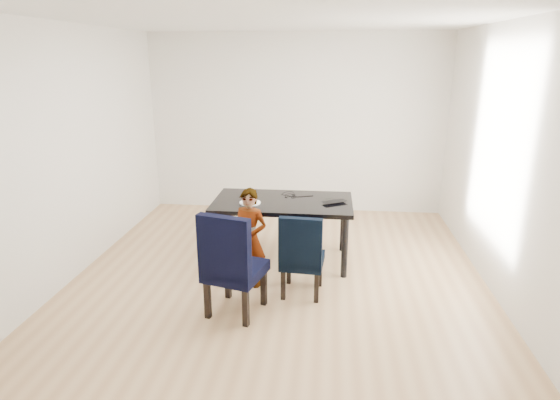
# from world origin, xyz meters

# --- Properties ---
(floor) EXTENTS (4.50, 5.00, 0.01)m
(floor) POSITION_xyz_m (0.00, 0.00, -0.01)
(floor) COLOR tan
(floor) RESTS_ON ground
(ceiling) EXTENTS (4.50, 5.00, 0.01)m
(ceiling) POSITION_xyz_m (0.00, 0.00, 2.71)
(ceiling) COLOR white
(ceiling) RESTS_ON wall_back
(wall_back) EXTENTS (4.50, 0.01, 2.70)m
(wall_back) POSITION_xyz_m (0.00, 2.50, 1.35)
(wall_back) COLOR white
(wall_back) RESTS_ON ground
(wall_front) EXTENTS (4.50, 0.01, 2.70)m
(wall_front) POSITION_xyz_m (0.00, -2.50, 1.35)
(wall_front) COLOR silver
(wall_front) RESTS_ON ground
(wall_left) EXTENTS (0.01, 5.00, 2.70)m
(wall_left) POSITION_xyz_m (-2.25, 0.00, 1.35)
(wall_left) COLOR white
(wall_left) RESTS_ON ground
(wall_right) EXTENTS (0.01, 5.00, 2.70)m
(wall_right) POSITION_xyz_m (2.25, 0.00, 1.35)
(wall_right) COLOR silver
(wall_right) RESTS_ON ground
(dining_table) EXTENTS (1.60, 0.90, 0.75)m
(dining_table) POSITION_xyz_m (0.00, 0.50, 0.38)
(dining_table) COLOR black
(dining_table) RESTS_ON floor
(chair_left) EXTENTS (0.61, 0.63, 1.03)m
(chair_left) POSITION_xyz_m (-0.32, -0.71, 0.52)
(chair_left) COLOR black
(chair_left) RESTS_ON floor
(chair_right) EXTENTS (0.45, 0.47, 0.88)m
(chair_right) POSITION_xyz_m (0.28, -0.28, 0.44)
(chair_right) COLOR black
(chair_right) RESTS_ON floor
(child) EXTENTS (0.45, 0.36, 1.06)m
(child) POSITION_xyz_m (-0.28, -0.15, 0.53)
(child) COLOR orange
(child) RESTS_ON floor
(plate) EXTENTS (0.30, 0.30, 0.01)m
(plate) POSITION_xyz_m (-0.36, 0.36, 0.76)
(plate) COLOR white
(plate) RESTS_ON dining_table
(sandwich) EXTENTS (0.15, 0.11, 0.06)m
(sandwich) POSITION_xyz_m (-0.37, 0.36, 0.79)
(sandwich) COLOR #AE7B3E
(sandwich) RESTS_ON plate
(laptop) EXTENTS (0.34, 0.31, 0.02)m
(laptop) POSITION_xyz_m (0.58, 0.51, 0.76)
(laptop) COLOR black
(laptop) RESTS_ON dining_table
(cable_tangle) EXTENTS (0.15, 0.15, 0.01)m
(cable_tangle) POSITION_xyz_m (0.07, 0.67, 0.75)
(cable_tangle) COLOR black
(cable_tangle) RESTS_ON dining_table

